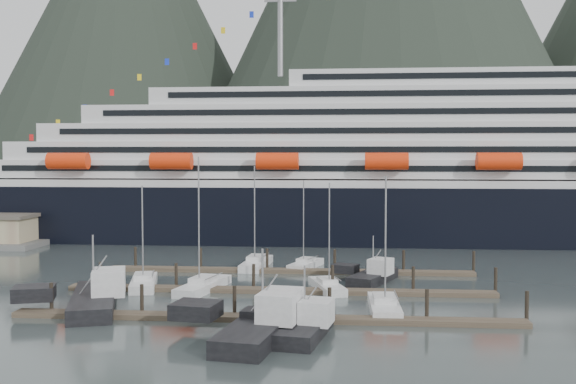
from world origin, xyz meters
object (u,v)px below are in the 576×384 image
object	(u,v)px
trawler_b	(303,326)
trawler_e	(372,276)
sailboat_b	(203,287)
trawler_a	(92,299)
sailboat_c	(327,287)
sailboat_h	(384,307)
trawler_c	(261,323)
sailboat_e	(256,264)
cruise_ship	(497,174)
sailboat_f	(306,265)
sailboat_a	(144,284)

from	to	relation	value
trawler_b	trawler_e	bearing A→B (deg)	-5.19
sailboat_b	trawler_a	bearing A→B (deg)	149.42
sailboat_b	sailboat_c	size ratio (longest dim) A/B	1.24
sailboat_h	trawler_c	world-z (taller)	sailboat_h
sailboat_e	trawler_a	bearing A→B (deg)	157.70
cruise_ship	trawler_b	world-z (taller)	cruise_ship
trawler_c	trawler_e	world-z (taller)	trawler_c
sailboat_f	trawler_a	size ratio (longest dim) A/B	0.81
sailboat_c	trawler_e	size ratio (longest dim) A/B	1.26
sailboat_c	sailboat_e	distance (m)	18.26
sailboat_h	trawler_e	distance (m)	15.50
sailboat_a	trawler_a	distance (m)	11.42
trawler_c	sailboat_h	bearing A→B (deg)	-39.61
sailboat_c	trawler_b	distance (m)	19.90
sailboat_b	trawler_c	xyz separation A→B (m)	(8.98, -18.42, 0.56)
cruise_ship	trawler_e	size ratio (longest dim) A/B	20.79
sailboat_e	trawler_e	size ratio (longest dim) A/B	1.43
sailboat_a	sailboat_e	world-z (taller)	sailboat_e
trawler_b	cruise_ship	bearing A→B (deg)	-14.20
sailboat_c	trawler_c	distance (m)	20.48
sailboat_h	sailboat_e	bearing A→B (deg)	31.35
sailboat_b	sailboat_e	distance (m)	16.98
cruise_ship	sailboat_a	xyz separation A→B (m)	(-51.07, -50.22, -11.62)
sailboat_b	sailboat_c	distance (m)	14.15
sailboat_a	trawler_c	size ratio (longest dim) A/B	0.76
sailboat_f	trawler_c	distance (m)	35.01
sailboat_h	trawler_c	distance (m)	14.68
sailboat_b	sailboat_c	bearing A→B (deg)	-72.33
sailboat_c	sailboat_e	size ratio (longest dim) A/B	0.88
sailboat_e	sailboat_f	xyz separation A→B (m)	(6.82, 0.00, -0.03)
sailboat_b	trawler_b	bearing A→B (deg)	-133.59
sailboat_h	trawler_b	world-z (taller)	sailboat_h
sailboat_c	trawler_a	distance (m)	25.89
trawler_a	trawler_b	xyz separation A→B (m)	(21.81, -8.44, -0.14)
sailboat_b	sailboat_h	xyz separation A→B (m)	(20.00, -8.73, -0.01)
cruise_ship	sailboat_b	size ratio (longest dim) A/B	13.36
sailboat_c	trawler_c	bearing A→B (deg)	148.82
sailboat_c	trawler_c	world-z (taller)	sailboat_c
trawler_a	trawler_c	bearing A→B (deg)	-132.75
sailboat_e	sailboat_h	size ratio (longest dim) A/B	1.04
sailboat_a	trawler_a	size ratio (longest dim) A/B	0.81
sailboat_c	trawler_e	bearing A→B (deg)	-61.53
trawler_c	sailboat_f	bearing A→B (deg)	6.29
sailboat_c	trawler_e	xyz separation A→B (m)	(5.30, 5.34, 0.42)
sailboat_e	trawler_a	size ratio (longest dim) A/B	0.94
cruise_ship	sailboat_c	world-z (taller)	cruise_ship
sailboat_a	sailboat_c	xyz separation A→B (m)	(21.41, 0.14, -0.01)
cruise_ship	sailboat_f	xyz separation A→B (m)	(-33.05, -34.95, -11.63)
sailboat_e	sailboat_a	bearing A→B (deg)	147.62
sailboat_e	sailboat_c	bearing A→B (deg)	-142.12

